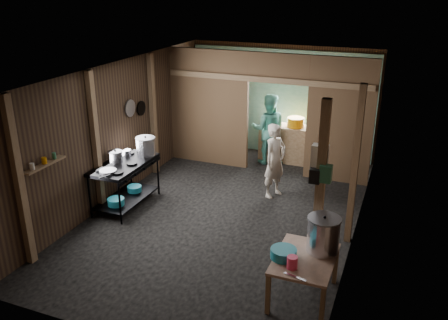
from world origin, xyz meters
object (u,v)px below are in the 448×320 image
at_px(prep_table, 304,278).
at_px(yellow_tub, 296,122).
at_px(stove_pot_large, 146,147).
at_px(cook, 275,161).
at_px(pink_bucket, 292,262).
at_px(gas_range, 126,184).
at_px(stock_pot, 323,235).

height_order(prep_table, yellow_tub, yellow_tub).
distance_m(stove_pot_large, cook, 2.49).
distance_m(pink_bucket, cook, 3.43).
xyz_separation_m(stove_pot_large, pink_bucket, (3.44, -2.30, -0.32)).
distance_m(gas_range, pink_bucket, 4.03).
bearing_deg(cook, prep_table, -132.74).
bearing_deg(yellow_tub, prep_table, -74.71).
xyz_separation_m(gas_range, cook, (2.46, 1.45, 0.30)).
distance_m(pink_bucket, yellow_tub, 5.33).
bearing_deg(yellow_tub, pink_bucket, -76.59).
bearing_deg(gas_range, stove_pot_large, 71.81).
bearing_deg(cook, gas_range, 144.67).
height_order(gas_range, stock_pot, stock_pot).
distance_m(stove_pot_large, pink_bucket, 4.15).
xyz_separation_m(prep_table, stock_pot, (0.17, 0.24, 0.55)).
relative_size(gas_range, prep_table, 1.39).
height_order(prep_table, cook, cook).
xyz_separation_m(prep_table, cook, (-1.25, 2.94, 0.42)).
xyz_separation_m(gas_range, yellow_tub, (2.38, 3.39, 0.53)).
distance_m(gas_range, yellow_tub, 4.18).
xyz_separation_m(stock_pot, cook, (-1.43, 2.69, -0.13)).
height_order(gas_range, pink_bucket, gas_range).
xyz_separation_m(stove_pot_large, yellow_tub, (2.21, 2.88, -0.07)).
distance_m(prep_table, stove_pot_large, 4.13).
relative_size(stock_pot, yellow_tub, 1.34).
bearing_deg(pink_bucket, stove_pot_large, 146.23).
height_order(yellow_tub, cook, cook).
distance_m(stove_pot_large, yellow_tub, 3.62).
height_order(gas_range, stove_pot_large, stove_pot_large).
height_order(gas_range, cook, cook).
bearing_deg(prep_table, gas_range, 158.14).
bearing_deg(cook, yellow_tub, 26.55).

